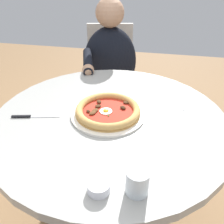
# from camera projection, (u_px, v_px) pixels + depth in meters

# --- Properties ---
(ground_plane) EXTENTS (6.00, 6.00, 0.02)m
(ground_plane) POSITION_uv_depth(u_px,v_px,m) (111.00, 220.00, 1.44)
(ground_plane) COLOR olive
(dining_table) EXTENTS (1.00, 1.00, 0.74)m
(dining_table) POSITION_uv_depth(u_px,v_px,m) (110.00, 145.00, 1.12)
(dining_table) COLOR #999993
(dining_table) RESTS_ON ground
(pizza_on_plate) EXTENTS (0.32, 0.32, 0.04)m
(pizza_on_plate) POSITION_uv_depth(u_px,v_px,m) (108.00, 111.00, 1.03)
(pizza_on_plate) COLOR white
(pizza_on_plate) RESTS_ON dining_table
(water_glass) EXTENTS (0.07, 0.07, 0.08)m
(water_glass) POSITION_uv_depth(u_px,v_px,m) (137.00, 182.00, 0.68)
(water_glass) COLOR silver
(water_glass) RESTS_ON dining_table
(steak_knife) EXTENTS (0.06, 0.20, 0.01)m
(steak_knife) POSITION_uv_depth(u_px,v_px,m) (28.00, 117.00, 1.02)
(steak_knife) COLOR silver
(steak_knife) RESTS_ON dining_table
(ramekin_capers) EXTENTS (0.07, 0.07, 0.03)m
(ramekin_capers) POSITION_uv_depth(u_px,v_px,m) (99.00, 187.00, 0.69)
(ramekin_capers) COLOR white
(ramekin_capers) RESTS_ON dining_table
(fork_utensil) EXTENTS (0.16, 0.03, 0.00)m
(fork_utensil) POSITION_uv_depth(u_px,v_px,m) (185.00, 101.00, 1.13)
(fork_utensil) COLOR #BCBCC1
(fork_utensil) RESTS_ON dining_table
(diner_person) EXTENTS (0.54, 0.40, 1.11)m
(diner_person) POSITION_uv_depth(u_px,v_px,m) (110.00, 87.00, 1.80)
(diner_person) COLOR #282833
(diner_person) RESTS_ON ground
(cafe_chair_diner) EXTENTS (0.45, 0.45, 0.90)m
(cafe_chair_diner) POSITION_uv_depth(u_px,v_px,m) (110.00, 75.00, 1.90)
(cafe_chair_diner) COLOR beige
(cafe_chair_diner) RESTS_ON ground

